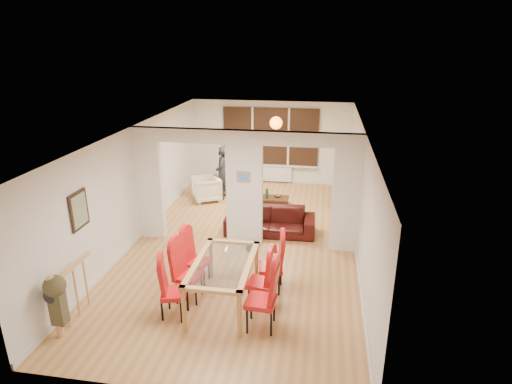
% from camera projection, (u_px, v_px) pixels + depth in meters
% --- Properties ---
extents(floor, '(5.00, 9.00, 0.01)m').
position_uv_depth(floor, '(245.00, 242.00, 9.82)').
color(floor, '#BC844B').
rests_on(floor, ground).
extents(room_walls, '(5.00, 9.00, 2.60)m').
position_uv_depth(room_walls, '(244.00, 189.00, 9.37)').
color(room_walls, silver).
rests_on(room_walls, floor).
extents(divider_wall, '(5.00, 0.18, 2.60)m').
position_uv_depth(divider_wall, '(244.00, 189.00, 9.37)').
color(divider_wall, white).
rests_on(divider_wall, floor).
extents(bay_window_blinds, '(3.00, 0.08, 1.80)m').
position_uv_depth(bay_window_blinds, '(270.00, 137.00, 13.43)').
color(bay_window_blinds, black).
rests_on(bay_window_blinds, room_walls).
extents(radiator, '(1.40, 0.08, 0.50)m').
position_uv_depth(radiator, '(270.00, 173.00, 13.80)').
color(radiator, white).
rests_on(radiator, floor).
extents(pendant_light, '(0.36, 0.36, 0.36)m').
position_uv_depth(pendant_light, '(276.00, 123.00, 12.11)').
color(pendant_light, orange).
rests_on(pendant_light, room_walls).
extents(stair_newel, '(0.40, 1.20, 1.10)m').
position_uv_depth(stair_newel, '(74.00, 288.00, 7.00)').
color(stair_newel, tan).
rests_on(stair_newel, floor).
extents(wall_poster, '(0.04, 0.52, 0.67)m').
position_uv_depth(wall_poster, '(79.00, 210.00, 7.42)').
color(wall_poster, gray).
rests_on(wall_poster, room_walls).
extents(pillar_photo, '(0.30, 0.03, 0.25)m').
position_uv_depth(pillar_photo, '(243.00, 177.00, 9.18)').
color(pillar_photo, '#4C8CD8').
rests_on(pillar_photo, divider_wall).
extents(dining_table, '(0.99, 1.76, 0.82)m').
position_uv_depth(dining_table, '(224.00, 283.00, 7.40)').
color(dining_table, '#B67D43').
rests_on(dining_table, floor).
extents(dining_chair_la, '(0.50, 0.50, 1.02)m').
position_uv_depth(dining_chair_la, '(174.00, 289.00, 7.04)').
color(dining_chair_la, red).
rests_on(dining_chair_la, floor).
extents(dining_chair_lb, '(0.53, 0.53, 1.07)m').
position_uv_depth(dining_chair_lb, '(188.00, 272.00, 7.50)').
color(dining_chair_lb, red).
rests_on(dining_chair_lb, floor).
extents(dining_chair_lc, '(0.50, 0.50, 1.03)m').
position_uv_depth(dining_chair_lc, '(197.00, 259.00, 8.01)').
color(dining_chair_lc, red).
rests_on(dining_chair_lc, floor).
extents(dining_chair_ra, '(0.50, 0.50, 1.15)m').
position_uv_depth(dining_chair_ra, '(261.00, 296.00, 6.74)').
color(dining_chair_ra, red).
rests_on(dining_chair_ra, floor).
extents(dining_chair_rb, '(0.48, 0.48, 1.03)m').
position_uv_depth(dining_chair_rb, '(260.00, 279.00, 7.33)').
color(dining_chair_rb, red).
rests_on(dining_chair_rb, floor).
extents(dining_chair_rc, '(0.50, 0.50, 1.09)m').
position_uv_depth(dining_chair_rc, '(271.00, 263.00, 7.79)').
color(dining_chair_rc, red).
rests_on(dining_chair_rc, floor).
extents(sofa, '(2.14, 0.89, 0.62)m').
position_uv_depth(sofa, '(270.00, 221.00, 10.18)').
color(sofa, black).
rests_on(sofa, floor).
extents(armchair, '(1.00, 1.01, 0.69)m').
position_uv_depth(armchair, '(206.00, 189.00, 12.25)').
color(armchair, '#EEE1CA').
rests_on(armchair, floor).
extents(person, '(0.58, 0.39, 1.54)m').
position_uv_depth(person, '(222.00, 173.00, 12.26)').
color(person, black).
rests_on(person, floor).
extents(television, '(1.06, 0.18, 0.61)m').
position_uv_depth(television, '(333.00, 194.00, 11.98)').
color(television, black).
rests_on(television, floor).
extents(coffee_table, '(1.06, 0.72, 0.22)m').
position_uv_depth(coffee_table, '(271.00, 201.00, 11.98)').
color(coffee_table, '#351E12').
rests_on(coffee_table, floor).
extents(bottle, '(0.08, 0.08, 0.30)m').
position_uv_depth(bottle, '(267.00, 193.00, 11.81)').
color(bottle, '#143F19').
rests_on(bottle, coffee_table).
extents(bowl, '(0.20, 0.20, 0.05)m').
position_uv_depth(bowl, '(277.00, 196.00, 11.97)').
color(bowl, '#351E12').
rests_on(bowl, coffee_table).
extents(shoes, '(0.22, 0.24, 0.09)m').
position_uv_depth(shoes, '(252.00, 248.00, 9.44)').
color(shoes, black).
rests_on(shoes, floor).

